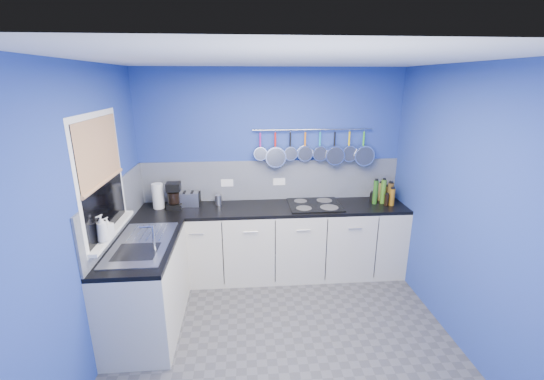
{
  "coord_description": "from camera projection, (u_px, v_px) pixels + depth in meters",
  "views": [
    {
      "loc": [
        -0.34,
        -2.8,
        2.36
      ],
      "look_at": [
        -0.05,
        0.75,
        1.25
      ],
      "focal_mm": 23.56,
      "sensor_mm": 36.0,
      "label": 1
    }
  ],
  "objects": [
    {
      "name": "window_glass",
      "position": [
        102.0,
        177.0,
        3.1
      ],
      "size": [
        0.01,
        0.9,
        1.0
      ],
      "primitive_type": "cube",
      "color": "black",
      "rests_on": "wall_left"
    },
    {
      "name": "wall_front",
      "position": [
        325.0,
        340.0,
        1.58
      ],
      "size": [
        3.2,
        0.02,
        2.5
      ],
      "primitive_type": "cube",
      "color": "#253C93",
      "rests_on": "ground"
    },
    {
      "name": "worktop_left",
      "position": [
        142.0,
        245.0,
        3.32
      ],
      "size": [
        0.6,
        1.2,
        0.04
      ],
      "primitive_type": "cube",
      "color": "black",
      "rests_on": "cabinet_run_left"
    },
    {
      "name": "pan_7",
      "position": [
        363.0,
        147.0,
        4.39
      ],
      "size": [
        0.25,
        0.11,
        0.44
      ],
      "primitive_type": null,
      "color": "silver",
      "rests_on": "pot_rail"
    },
    {
      "name": "condiment_7",
      "position": [
        387.0,
        200.0,
        4.28
      ],
      "size": [
        0.05,
        0.05,
        0.14
      ],
      "primitive_type": "cylinder",
      "color": "black",
      "rests_on": "worktop_back"
    },
    {
      "name": "floor",
      "position": [
        284.0,
        339.0,
        3.39
      ],
      "size": [
        3.2,
        3.0,
        0.02
      ],
      "primitive_type": "cube",
      "color": "#47474C",
      "rests_on": "ground"
    },
    {
      "name": "hob",
      "position": [
        314.0,
        205.0,
        4.32
      ],
      "size": [
        0.63,
        0.55,
        0.01
      ],
      "primitive_type": "cube",
      "color": "black",
      "rests_on": "worktop_back"
    },
    {
      "name": "socket_right",
      "position": [
        279.0,
        182.0,
        4.47
      ],
      "size": [
        0.15,
        0.01,
        0.09
      ],
      "primitive_type": "cube",
      "color": "white",
      "rests_on": "backsplash_back"
    },
    {
      "name": "pan_0",
      "position": [
        260.0,
        145.0,
        4.28
      ],
      "size": [
        0.17,
        0.08,
        0.36
      ],
      "primitive_type": null,
      "color": "silver",
      "rests_on": "pot_rail"
    },
    {
      "name": "socket_left",
      "position": [
        227.0,
        183.0,
        4.42
      ],
      "size": [
        0.15,
        0.01,
        0.09
      ],
      "primitive_type": "cube",
      "color": "white",
      "rests_on": "backsplash_back"
    },
    {
      "name": "bamboo_blind",
      "position": [
        99.0,
        151.0,
        3.03
      ],
      "size": [
        0.01,
        0.9,
        0.55
      ],
      "primitive_type": "cube",
      "color": "tan",
      "rests_on": "wall_left"
    },
    {
      "name": "soap_bottle_b",
      "position": [
        107.0,
        227.0,
        3.09
      ],
      "size": [
        0.1,
        0.1,
        0.17
      ],
      "primitive_type": "imported",
      "rotation": [
        0.0,
        0.0,
        -0.42
      ],
      "color": "white",
      "rests_on": "window_sill"
    },
    {
      "name": "mixer_tap",
      "position": [
        154.0,
        238.0,
        3.11
      ],
      "size": [
        0.12,
        0.08,
        0.26
      ],
      "primitive_type": null,
      "color": "silver",
      "rests_on": "worktop_left"
    },
    {
      "name": "toaster",
      "position": [
        189.0,
        199.0,
        4.29
      ],
      "size": [
        0.26,
        0.16,
        0.16
      ],
      "primitive_type": "cube",
      "rotation": [
        0.0,
        0.0,
        -0.04
      ],
      "color": "silver",
      "rests_on": "worktop_back"
    },
    {
      "name": "condiment_3",
      "position": [
        390.0,
        193.0,
        4.38
      ],
      "size": [
        0.07,
        0.07,
        0.25
      ],
      "primitive_type": "cylinder",
      "color": "brown",
      "rests_on": "worktop_back"
    },
    {
      "name": "cabinet_run_back",
      "position": [
        273.0,
        242.0,
        4.41
      ],
      "size": [
        3.2,
        0.6,
        0.86
      ],
      "primitive_type": "cube",
      "color": "beige",
      "rests_on": "ground"
    },
    {
      "name": "pan_4",
      "position": [
        320.0,
        145.0,
        4.34
      ],
      "size": [
        0.19,
        0.08,
        0.38
      ],
      "primitive_type": null,
      "color": "silver",
      "rests_on": "pot_rail"
    },
    {
      "name": "soap_bottle_a",
      "position": [
        102.0,
        229.0,
        2.97
      ],
      "size": [
        0.12,
        0.12,
        0.24
      ],
      "primitive_type": "imported",
      "rotation": [
        0.0,
        0.0,
        -0.43
      ],
      "color": "white",
      "rests_on": "window_sill"
    },
    {
      "name": "condiment_0",
      "position": [
        387.0,
        193.0,
        4.48
      ],
      "size": [
        0.06,
        0.06,
        0.18
      ],
      "primitive_type": "cylinder",
      "color": "brown",
      "rests_on": "worktop_back"
    },
    {
      "name": "worktop_back",
      "position": [
        273.0,
        208.0,
        4.27
      ],
      "size": [
        3.2,
        0.6,
        0.04
      ],
      "primitive_type": "cube",
      "color": "black",
      "rests_on": "cabinet_run_back"
    },
    {
      "name": "window_sill",
      "position": [
        112.0,
        231.0,
        3.25
      ],
      "size": [
        0.1,
        0.98,
        0.03
      ],
      "primitive_type": "cube",
      "color": "white",
      "rests_on": "wall_left"
    },
    {
      "name": "pan_1",
      "position": [
        275.0,
        149.0,
        4.3
      ],
      "size": [
        0.25,
        0.1,
        0.44
      ],
      "primitive_type": null,
      "color": "silver",
      "rests_on": "pot_rail"
    },
    {
      "name": "pan_3",
      "position": [
        305.0,
        146.0,
        4.32
      ],
      "size": [
        0.19,
        0.06,
        0.38
      ],
      "primitive_type": null,
      "color": "silver",
      "rests_on": "pot_rail"
    },
    {
      "name": "backsplash_left",
      "position": [
        117.0,
        208.0,
        3.5
      ],
      "size": [
        0.02,
        1.8,
        0.5
      ],
      "primitive_type": "cube",
      "color": "#8F92A0",
      "rests_on": "wall_left"
    },
    {
      "name": "condiment_6",
      "position": [
        392.0,
        197.0,
        4.29
      ],
      "size": [
        0.07,
        0.07,
        0.21
      ],
      "primitive_type": "cylinder",
      "color": "#8C5914",
      "rests_on": "worktop_back"
    },
    {
      "name": "condiment_4",
      "position": [
        383.0,
        192.0,
        4.35
      ],
      "size": [
        0.06,
        0.06,
        0.3
      ],
      "primitive_type": "cylinder",
      "color": "#3F721E",
      "rests_on": "worktop_back"
    },
    {
      "name": "paper_towel",
      "position": [
        158.0,
        196.0,
        4.19
      ],
      "size": [
        0.14,
        0.14,
        0.3
      ],
      "primitive_type": "cylinder",
      "rotation": [
        0.0,
        0.0,
        0.07
      ],
      "color": "white",
      "rests_on": "worktop_back"
    },
    {
      "name": "pan_5",
      "position": [
        334.0,
        147.0,
        4.36
      ],
      "size": [
        0.24,
        0.1,
        0.43
      ],
      "primitive_type": null,
      "color": "silver",
      "rests_on": "pot_rail"
    },
    {
      "name": "wall_left",
      "position": [
        88.0,
        222.0,
        2.9
      ],
      "size": [
        0.02,
        3.0,
        2.5
      ],
      "primitive_type": "cube",
      "color": "#253C93",
      "rests_on": "ground"
    },
    {
      "name": "backsplash_back",
      "position": [
        271.0,
        180.0,
        4.47
      ],
      "size": [
        3.2,
        0.02,
        0.5
      ],
      "primitive_type": "cube",
      "color": "#8F92A0",
      "rests_on": "wall_back"
    },
    {
      "name": "canister",
      "position": [
        218.0,
        200.0,
        4.33
      ],
      "size": [
        0.09,
        0.09,
        0.12
      ],
      "primitive_type": "cylinder",
      "rotation": [
        0.0,
        0.0,
        0.12
      ],
      "color": "silver",
      "rests_on": "worktop_back"
    },
    {
      "name": "wall_right",
      "position": [
        466.0,
        211.0,
        3.15
      ],
      "size": [
        0.02,
        3.0,
        2.5
      ],
      "primitive_type": "cube",
      "color": "#253C93",
      "rests_on": "ground"
    },
    {
      "name": "cabinet_run_left",
      "position": [
        147.0,
        288.0,
        3.45
      ],
      "size": [
        0.6,
        1.2,
        0.86
      ],
      "primitive_type": "cube",
      "color": "beige",
      "rests_on": "ground"
    },
    {
      "name": "condiment_5",
      "position": [
        375.0,
        192.0,
        4.33
      ],
      "size": [
        0.06,
        0.06,
        0.29
      ],
      "primitive_type": "cylinder",
      "color": "#265919",
      "rests_on": "worktop_back"
    },
    {
      "name": "coffee_maker",
      "position": [
        174.0,
        196.0,
        4.18
      ],
      "size": [
        0.18,
        0.2,
        0.31
      ],
      "primitive_type": null,
      "rotation": [
        0.0,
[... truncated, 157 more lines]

